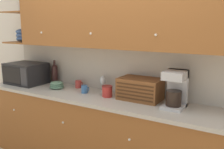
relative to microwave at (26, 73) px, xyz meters
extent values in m
cube|color=white|center=(1.36, 0.32, 0.22)|extent=(5.81, 0.06, 2.60)
cube|color=#935628|center=(1.36, -0.01, -0.63)|extent=(3.41, 0.58, 0.89)
cube|color=#B7B2A8|center=(1.36, -0.02, -0.17)|extent=(3.43, 0.61, 0.04)
sphere|color=white|center=(0.08, -0.30, -0.44)|extent=(0.03, 0.03, 0.03)
sphere|color=white|center=(0.93, -0.30, -0.44)|extent=(0.03, 0.03, 0.03)
sphere|color=white|center=(1.78, -0.30, -0.44)|extent=(0.03, 0.03, 0.03)
cube|color=#B7B2A8|center=(1.36, 0.28, 0.13)|extent=(3.41, 0.01, 0.56)
cube|color=#935628|center=(1.57, 0.10, 0.86)|extent=(2.99, 0.38, 0.89)
cube|color=#935628|center=(-0.14, 0.28, 0.86)|extent=(0.42, 0.02, 0.89)
cube|color=#935628|center=(-0.14, 0.10, 0.42)|extent=(0.42, 0.38, 0.02)
cube|color=#935628|center=(-0.14, 0.10, 0.84)|extent=(0.42, 0.38, 0.02)
sphere|color=white|center=(0.44, -0.10, 0.57)|extent=(0.03, 0.03, 0.03)
sphere|color=white|center=(1.19, -0.10, 0.57)|extent=(0.03, 0.03, 0.03)
sphere|color=white|center=(1.94, -0.10, 0.57)|extent=(0.03, 0.03, 0.03)
ellipsoid|color=#3D5B93|center=(-0.14, 0.10, 0.47)|extent=(0.18, 0.18, 0.08)
ellipsoid|color=#3D5B93|center=(-0.14, 0.10, 0.52)|extent=(0.18, 0.18, 0.08)
ellipsoid|color=#3D5B93|center=(-0.14, 0.10, 0.57)|extent=(0.18, 0.18, 0.08)
cylinder|color=silver|center=(-0.14, 0.10, 0.89)|extent=(0.07, 0.07, 0.08)
cylinder|color=silver|center=(-0.14, 0.10, 0.96)|extent=(0.07, 0.07, 0.08)
cube|color=black|center=(0.00, 0.00, 0.00)|extent=(0.52, 0.40, 0.29)
cube|color=black|center=(-0.06, -0.20, 0.00)|extent=(0.36, 0.01, 0.23)
cube|color=#2D2D33|center=(0.19, -0.20, 0.00)|extent=(0.11, 0.01, 0.23)
cylinder|color=black|center=(0.36, 0.20, -0.03)|extent=(0.08, 0.08, 0.23)
sphere|color=black|center=(0.36, 0.20, 0.08)|extent=(0.08, 0.08, 0.08)
cylinder|color=black|center=(0.36, 0.20, 0.15)|extent=(0.03, 0.03, 0.08)
ellipsoid|color=slate|center=(0.57, 0.00, -0.12)|extent=(0.19, 0.19, 0.04)
ellipsoid|color=slate|center=(0.57, 0.00, -0.10)|extent=(0.18, 0.18, 0.04)
ellipsoid|color=slate|center=(0.57, 0.00, -0.07)|extent=(0.16, 0.16, 0.04)
cylinder|color=#B73D38|center=(0.78, 0.18, -0.10)|extent=(0.08, 0.08, 0.10)
torus|color=#B73D38|center=(0.83, 0.18, -0.09)|extent=(0.01, 0.07, 0.07)
cylinder|color=#38669E|center=(1.01, 0.01, -0.10)|extent=(0.08, 0.08, 0.09)
torus|color=#38669E|center=(1.06, 0.01, -0.10)|extent=(0.01, 0.07, 0.07)
cylinder|color=silver|center=(1.17, 0.18, -0.14)|extent=(0.07, 0.07, 0.01)
cylinder|color=silver|center=(1.17, 0.18, -0.10)|extent=(0.01, 0.01, 0.08)
ellipsoid|color=silver|center=(1.17, 0.18, 0.00)|extent=(0.08, 0.08, 0.11)
cylinder|color=#B22D28|center=(1.33, 0.01, -0.08)|extent=(0.12, 0.12, 0.12)
cylinder|color=maroon|center=(1.33, 0.01, -0.02)|extent=(0.12, 0.12, 0.01)
cube|color=brown|center=(1.70, 0.11, -0.03)|extent=(0.46, 0.30, 0.24)
cube|color=#432713|center=(1.70, -0.04, -0.10)|extent=(0.42, 0.01, 0.02)
cube|color=#432713|center=(1.70, -0.04, -0.06)|extent=(0.42, 0.01, 0.02)
cube|color=#432713|center=(1.70, -0.04, -0.03)|extent=(0.42, 0.01, 0.02)
cube|color=#432713|center=(1.70, -0.04, 0.01)|extent=(0.42, 0.01, 0.02)
cube|color=#432713|center=(1.70, -0.04, 0.05)|extent=(0.42, 0.01, 0.02)
cube|color=#B7B7BC|center=(2.11, 0.01, -0.13)|extent=(0.20, 0.26, 0.03)
cylinder|color=black|center=(2.11, 0.00, -0.04)|extent=(0.15, 0.15, 0.15)
cube|color=#B7B7BC|center=(2.11, 0.12, 0.04)|extent=(0.20, 0.06, 0.38)
cube|color=#B7B7BC|center=(2.11, 0.01, 0.19)|extent=(0.20, 0.26, 0.08)
camera|label=1|loc=(2.80, -2.33, 0.66)|focal=40.00mm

